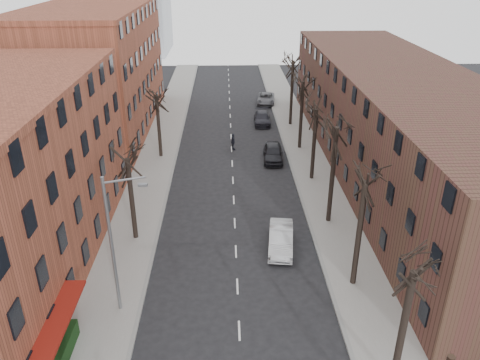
{
  "coord_description": "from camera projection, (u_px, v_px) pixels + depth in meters",
  "views": [
    {
      "loc": [
        -0.61,
        -12.52,
        19.58
      ],
      "look_at": [
        0.42,
        19.75,
        4.0
      ],
      "focal_mm": 35.0,
      "sensor_mm": 36.0,
      "label": 1
    }
  ],
  "objects": [
    {
      "name": "streetlight",
      "position": [
        114.0,
        241.0,
        26.42
      ],
      "size": [
        2.45,
        0.22,
        9.03
      ],
      "color": "slate",
      "rests_on": "ground"
    },
    {
      "name": "tree_left_b",
      "position": [
        161.0,
        157.0,
        50.18
      ],
      "size": [
        5.2,
        5.2,
        9.5
      ],
      "primitive_type": null,
      "color": "black",
      "rests_on": "ground"
    },
    {
      "name": "tree_right_d",
      "position": [
        311.0,
        179.0,
        45.22
      ],
      "size": [
        5.2,
        5.2,
        10.0
      ],
      "primitive_type": null,
      "color": "black",
      "rests_on": "ground"
    },
    {
      "name": "sidewalk_left",
      "position": [
        159.0,
        153.0,
        51.04
      ],
      "size": [
        4.0,
        90.0,
        0.15
      ],
      "primitive_type": "cube",
      "color": "gray",
      "rests_on": "ground"
    },
    {
      "name": "tree_right_b",
      "position": [
        352.0,
        284.0,
        30.82
      ],
      "size": [
        5.2,
        5.2,
        10.8
      ],
      "primitive_type": null,
      "color": "black",
      "rests_on": "ground"
    },
    {
      "name": "parked_car_near",
      "position": [
        273.0,
        153.0,
        49.07
      ],
      "size": [
        2.28,
        5.06,
        1.69
      ],
      "primitive_type": "imported",
      "rotation": [
        0.0,
        0.0,
        -0.06
      ],
      "color": "black",
      "rests_on": "ground"
    },
    {
      "name": "tree_left_a",
      "position": [
        136.0,
        238.0,
        35.78
      ],
      "size": [
        5.2,
        5.2,
        9.5
      ],
      "primitive_type": null,
      "color": "black",
      "rests_on": "ground"
    },
    {
      "name": "parked_car_mid",
      "position": [
        262.0,
        118.0,
        59.79
      ],
      "size": [
        2.19,
        5.07,
        1.45
      ],
      "primitive_type": "imported",
      "rotation": [
        0.0,
        0.0,
        -0.03
      ],
      "color": "black",
      "rests_on": "ground"
    },
    {
      "name": "silver_sedan",
      "position": [
        281.0,
        239.0,
        34.26
      ],
      "size": [
        2.3,
        5.09,
        1.62
      ],
      "primitive_type": "imported",
      "rotation": [
        0.0,
        0.0,
        -0.12
      ],
      "color": "#AAADB1",
      "rests_on": "ground"
    },
    {
      "name": "tree_right_f",
      "position": [
        290.0,
        125.0,
        59.62
      ],
      "size": [
        5.2,
        5.2,
        11.6
      ],
      "primitive_type": null,
      "color": "black",
      "rests_on": "ground"
    },
    {
      "name": "tree_right_c",
      "position": [
        328.0,
        222.0,
        38.02
      ],
      "size": [
        5.2,
        5.2,
        11.6
      ],
      "primitive_type": null,
      "color": "black",
      "rests_on": "ground"
    },
    {
      "name": "tree_right_e",
      "position": [
        299.0,
        148.0,
        52.42
      ],
      "size": [
        5.2,
        5.2,
        10.8
      ],
      "primitive_type": null,
      "color": "black",
      "rests_on": "ground"
    },
    {
      "name": "pedestrian_crossing",
      "position": [
        233.0,
        142.0,
        51.66
      ],
      "size": [
        0.68,
        1.17,
        1.88
      ],
      "primitive_type": "imported",
      "rotation": [
        0.0,
        0.0,
        1.78
      ],
      "color": "black",
      "rests_on": "ground"
    },
    {
      "name": "parked_car_far",
      "position": [
        266.0,
        99.0,
        67.96
      ],
      "size": [
        2.92,
        5.42,
        1.45
      ],
      "primitive_type": "imported",
      "rotation": [
        0.0,
        0.0,
        -0.1
      ],
      "color": "#585960",
      "rests_on": "ground"
    },
    {
      "name": "building_left_far",
      "position": [
        97.0,
        71.0,
        55.9
      ],
      "size": [
        12.0,
        28.0,
        14.0
      ],
      "primitive_type": "cube",
      "color": "brown",
      "rests_on": "ground"
    },
    {
      "name": "building_right",
      "position": [
        398.0,
        122.0,
        45.09
      ],
      "size": [
        12.0,
        50.0,
        10.0
      ],
      "primitive_type": "cube",
      "color": "#472621",
      "rests_on": "ground"
    },
    {
      "name": "sidewalk_right",
      "position": [
        304.0,
        151.0,
        51.5
      ],
      "size": [
        4.0,
        90.0,
        0.15
      ],
      "primitive_type": "cube",
      "color": "gray",
      "rests_on": "ground"
    }
  ]
}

